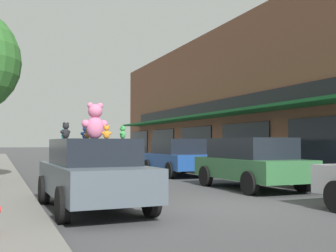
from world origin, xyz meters
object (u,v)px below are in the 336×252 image
at_px(teddy_bear_cream, 93,132).
at_px(teddy_bear_brown, 87,134).
at_px(teddy_bear_blue, 85,133).
at_px(teddy_bear_green, 123,133).
at_px(teddy_bear_teal, 64,134).
at_px(teddy_bear_black, 66,131).
at_px(plush_art_car, 93,172).
at_px(teddy_bear_orange, 106,132).
at_px(teddy_bear_red, 95,133).
at_px(parked_car_far_center, 251,162).
at_px(teddy_bear_giant, 95,122).
at_px(parked_car_far_right, 178,157).

distance_m(teddy_bear_cream, teddy_bear_brown, 0.22).
distance_m(teddy_bear_blue, teddy_bear_green, 1.37).
relative_size(teddy_bear_cream, teddy_bear_teal, 1.54).
bearing_deg(teddy_bear_black, plush_art_car, 171.29).
relative_size(plush_art_car, teddy_bear_teal, 17.48).
height_order(teddy_bear_orange, teddy_bear_green, teddy_bear_green).
bearing_deg(teddy_bear_green, teddy_bear_brown, -116.68).
xyz_separation_m(teddy_bear_black, teddy_bear_cream, (0.76, 1.03, 0.02)).
xyz_separation_m(teddy_bear_orange, teddy_bear_brown, (-0.18, 1.10, -0.02)).
bearing_deg(plush_art_car, teddy_bear_brown, 88.92).
height_order(plush_art_car, teddy_bear_green, teddy_bear_green).
height_order(teddy_bear_red, teddy_bear_brown, teddy_bear_red).
relative_size(teddy_bear_brown, teddy_bear_green, 0.85).
distance_m(plush_art_car, parked_car_far_center, 5.77).
bearing_deg(teddy_bear_brown, plush_art_car, 90.26).
height_order(teddy_bear_giant, teddy_bear_cream, teddy_bear_giant).
xyz_separation_m(teddy_bear_black, teddy_bear_blue, (0.62, 1.19, -0.01)).
height_order(teddy_bear_black, teddy_bear_blue, teddy_bear_black).
height_order(teddy_bear_giant, teddy_bear_teal, teddy_bear_giant).
bearing_deg(teddy_bear_red, teddy_bear_blue, -50.79).
height_order(teddy_bear_teal, teddy_bear_green, teddy_bear_green).
bearing_deg(plush_art_car, teddy_bear_giant, 63.33).
bearing_deg(teddy_bear_black, teddy_bear_red, -160.02).
bearing_deg(teddy_bear_red, teddy_bear_teal, -23.38).
height_order(teddy_bear_red, parked_car_far_center, teddy_bear_red).
relative_size(teddy_bear_red, parked_car_far_right, 0.07).
height_order(teddy_bear_giant, teddy_bear_brown, teddy_bear_giant).
height_order(teddy_bear_orange, teddy_bear_cream, teddy_bear_cream).
distance_m(plush_art_car, teddy_bear_orange, 1.00).
xyz_separation_m(teddy_bear_giant, teddy_bear_cream, (0.07, 0.56, -0.21)).
bearing_deg(teddy_bear_green, teddy_bear_cream, -126.69).
xyz_separation_m(parked_car_far_center, parked_car_far_right, (0.00, 5.69, -0.01)).
height_order(plush_art_car, teddy_bear_blue, teddy_bear_blue).
bearing_deg(teddy_bear_blue, teddy_bear_brown, 64.62).
relative_size(plush_art_car, teddy_bear_black, 12.54).
bearing_deg(teddy_bear_cream, parked_car_far_center, -146.64).
bearing_deg(teddy_bear_giant, teddy_bear_cream, -99.85).
relative_size(teddy_bear_brown, parked_car_far_center, 0.06).
bearing_deg(teddy_bear_orange, teddy_bear_giant, -80.63).
distance_m(teddy_bear_red, teddy_bear_teal, 0.78).
distance_m(teddy_bear_orange, teddy_bear_green, 0.41).
relative_size(plush_art_car, teddy_bear_red, 14.26).
xyz_separation_m(plush_art_car, parked_car_far_center, (5.35, 2.16, 0.05)).
xyz_separation_m(teddy_bear_giant, parked_car_far_center, (5.27, 1.98, -1.05)).
xyz_separation_m(plush_art_car, parked_car_far_right, (5.35, 7.85, 0.04)).
xyz_separation_m(plush_art_car, teddy_bear_blue, (0.01, 0.90, 0.87)).
distance_m(plush_art_car, teddy_bear_cream, 1.16).
bearing_deg(teddy_bear_orange, teddy_bear_blue, -81.50).
relative_size(teddy_bear_brown, parked_car_far_right, 0.06).
bearing_deg(teddy_bear_giant, teddy_bear_green, 128.55).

